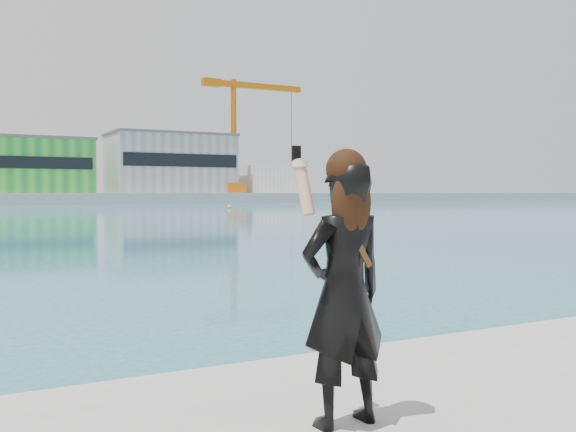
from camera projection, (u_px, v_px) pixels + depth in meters
name	position (u px, v px, depth m)	size (l,w,h in m)	color
warehouse_green	(6.00, 165.00, 120.71)	(30.60, 16.36, 10.50)	green
warehouse_grey_right	(170.00, 163.00, 135.81)	(25.50, 15.35, 12.50)	gray
ancillary_shed	(267.00, 180.00, 144.60)	(12.00, 10.00, 6.00)	silver
dock_crane	(239.00, 132.00, 136.54)	(23.00, 4.00, 24.00)	orange
flagpole_right	(91.00, 169.00, 121.26)	(1.28, 0.16, 8.00)	silver
buoy_near	(229.00, 208.00, 86.42)	(0.50, 0.50, 0.50)	yellow
woman	(344.00, 285.00, 3.79)	(0.59, 0.40, 1.66)	black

